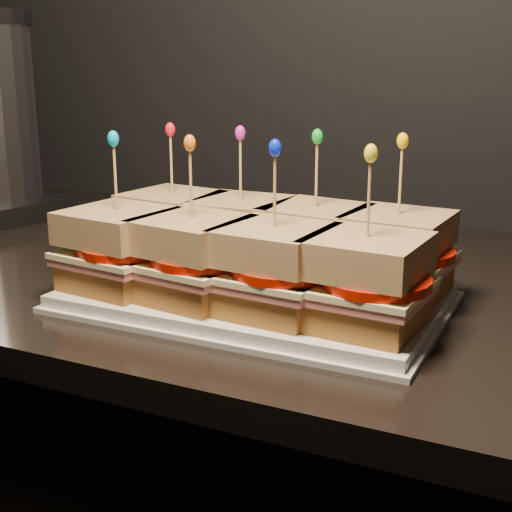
% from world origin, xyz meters
% --- Properties ---
extents(granite_slab, '(2.21, 0.69, 0.03)m').
position_xyz_m(granite_slab, '(0.70, 1.66, 0.90)').
color(granite_slab, black).
rests_on(granite_slab, cabinet).
extents(platter, '(0.39, 0.24, 0.02)m').
position_xyz_m(platter, '(0.71, 1.53, 0.93)').
color(platter, silver).
rests_on(platter, granite_slab).
extents(platter_rim, '(0.40, 0.25, 0.01)m').
position_xyz_m(platter_rim, '(0.71, 1.53, 0.92)').
color(platter_rim, silver).
rests_on(platter_rim, granite_slab).
extents(sandwich_0_bread_bot, '(0.11, 0.11, 0.03)m').
position_xyz_m(sandwich_0_bread_bot, '(0.57, 1.58, 0.95)').
color(sandwich_0_bread_bot, brown).
rests_on(sandwich_0_bread_bot, platter).
extents(sandwich_0_ham, '(0.12, 0.12, 0.01)m').
position_xyz_m(sandwich_0_ham, '(0.57, 1.58, 0.97)').
color(sandwich_0_ham, '#CA7367').
rests_on(sandwich_0_ham, sandwich_0_bread_bot).
extents(sandwich_0_cheese, '(0.12, 0.12, 0.01)m').
position_xyz_m(sandwich_0_cheese, '(0.57, 1.58, 0.97)').
color(sandwich_0_cheese, '#F7E8A5').
rests_on(sandwich_0_cheese, sandwich_0_ham).
extents(sandwich_0_tomato, '(0.10, 0.10, 0.01)m').
position_xyz_m(sandwich_0_tomato, '(0.58, 1.58, 0.98)').
color(sandwich_0_tomato, '#BC1605').
rests_on(sandwich_0_tomato, sandwich_0_cheese).
extents(sandwich_0_bread_top, '(0.11, 0.11, 0.03)m').
position_xyz_m(sandwich_0_bread_top, '(0.57, 1.58, 1.00)').
color(sandwich_0_bread_top, brown).
rests_on(sandwich_0_bread_top, sandwich_0_tomato).
extents(sandwich_0_pick, '(0.00, 0.00, 0.09)m').
position_xyz_m(sandwich_0_pick, '(0.57, 1.58, 1.05)').
color(sandwich_0_pick, tan).
rests_on(sandwich_0_pick, sandwich_0_bread_top).
extents(sandwich_0_frill, '(0.01, 0.01, 0.02)m').
position_xyz_m(sandwich_0_frill, '(0.57, 1.58, 1.10)').
color(sandwich_0_frill, red).
rests_on(sandwich_0_frill, sandwich_0_pick).
extents(sandwich_1_bread_bot, '(0.10, 0.10, 0.03)m').
position_xyz_m(sandwich_1_bread_bot, '(0.66, 1.58, 0.95)').
color(sandwich_1_bread_bot, brown).
rests_on(sandwich_1_bread_bot, platter).
extents(sandwich_1_ham, '(0.11, 0.11, 0.01)m').
position_xyz_m(sandwich_1_ham, '(0.66, 1.58, 0.97)').
color(sandwich_1_ham, '#CA7367').
rests_on(sandwich_1_ham, sandwich_1_bread_bot).
extents(sandwich_1_cheese, '(0.12, 0.11, 0.01)m').
position_xyz_m(sandwich_1_cheese, '(0.66, 1.58, 0.97)').
color(sandwich_1_cheese, '#F7E8A5').
rests_on(sandwich_1_cheese, sandwich_1_ham).
extents(sandwich_1_tomato, '(0.10, 0.10, 0.01)m').
position_xyz_m(sandwich_1_tomato, '(0.67, 1.58, 0.98)').
color(sandwich_1_tomato, '#BC1605').
rests_on(sandwich_1_tomato, sandwich_1_cheese).
extents(sandwich_1_bread_top, '(0.11, 0.11, 0.03)m').
position_xyz_m(sandwich_1_bread_top, '(0.66, 1.58, 1.00)').
color(sandwich_1_bread_top, brown).
rests_on(sandwich_1_bread_top, sandwich_1_tomato).
extents(sandwich_1_pick, '(0.00, 0.00, 0.09)m').
position_xyz_m(sandwich_1_pick, '(0.66, 1.58, 1.05)').
color(sandwich_1_pick, tan).
rests_on(sandwich_1_pick, sandwich_1_bread_top).
extents(sandwich_1_frill, '(0.01, 0.01, 0.02)m').
position_xyz_m(sandwich_1_frill, '(0.66, 1.58, 1.10)').
color(sandwich_1_frill, '#C71E98').
rests_on(sandwich_1_frill, sandwich_1_pick).
extents(sandwich_2_bread_bot, '(0.11, 0.11, 0.03)m').
position_xyz_m(sandwich_2_bread_bot, '(0.75, 1.58, 0.95)').
color(sandwich_2_bread_bot, brown).
rests_on(sandwich_2_bread_bot, platter).
extents(sandwich_2_ham, '(0.12, 0.12, 0.01)m').
position_xyz_m(sandwich_2_ham, '(0.75, 1.58, 0.97)').
color(sandwich_2_ham, '#CA7367').
rests_on(sandwich_2_ham, sandwich_2_bread_bot).
extents(sandwich_2_cheese, '(0.12, 0.12, 0.01)m').
position_xyz_m(sandwich_2_cheese, '(0.75, 1.58, 0.97)').
color(sandwich_2_cheese, '#F7E8A5').
rests_on(sandwich_2_cheese, sandwich_2_ham).
extents(sandwich_2_tomato, '(0.10, 0.10, 0.01)m').
position_xyz_m(sandwich_2_tomato, '(0.77, 1.58, 0.98)').
color(sandwich_2_tomato, '#BC1605').
rests_on(sandwich_2_tomato, sandwich_2_cheese).
extents(sandwich_2_bread_top, '(0.11, 0.11, 0.03)m').
position_xyz_m(sandwich_2_bread_top, '(0.75, 1.58, 1.00)').
color(sandwich_2_bread_top, brown).
rests_on(sandwich_2_bread_top, sandwich_2_tomato).
extents(sandwich_2_pick, '(0.00, 0.00, 0.09)m').
position_xyz_m(sandwich_2_pick, '(0.75, 1.58, 1.05)').
color(sandwich_2_pick, tan).
rests_on(sandwich_2_pick, sandwich_2_bread_top).
extents(sandwich_2_frill, '(0.01, 0.01, 0.02)m').
position_xyz_m(sandwich_2_frill, '(0.75, 1.58, 1.10)').
color(sandwich_2_frill, green).
rests_on(sandwich_2_frill, sandwich_2_pick).
extents(sandwich_3_bread_bot, '(0.11, 0.11, 0.03)m').
position_xyz_m(sandwich_3_bread_bot, '(0.85, 1.58, 0.95)').
color(sandwich_3_bread_bot, brown).
rests_on(sandwich_3_bread_bot, platter).
extents(sandwich_3_ham, '(0.12, 0.11, 0.01)m').
position_xyz_m(sandwich_3_ham, '(0.85, 1.58, 0.97)').
color(sandwich_3_ham, '#CA7367').
rests_on(sandwich_3_ham, sandwich_3_bread_bot).
extents(sandwich_3_cheese, '(0.12, 0.12, 0.01)m').
position_xyz_m(sandwich_3_cheese, '(0.85, 1.58, 0.97)').
color(sandwich_3_cheese, '#F7E8A5').
rests_on(sandwich_3_cheese, sandwich_3_ham).
extents(sandwich_3_tomato, '(0.10, 0.10, 0.01)m').
position_xyz_m(sandwich_3_tomato, '(0.86, 1.58, 0.98)').
color(sandwich_3_tomato, '#BC1605').
rests_on(sandwich_3_tomato, sandwich_3_cheese).
extents(sandwich_3_bread_top, '(0.11, 0.11, 0.03)m').
position_xyz_m(sandwich_3_bread_top, '(0.85, 1.58, 1.00)').
color(sandwich_3_bread_top, brown).
rests_on(sandwich_3_bread_top, sandwich_3_tomato).
extents(sandwich_3_pick, '(0.00, 0.00, 0.09)m').
position_xyz_m(sandwich_3_pick, '(0.85, 1.58, 1.05)').
color(sandwich_3_pick, tan).
rests_on(sandwich_3_pick, sandwich_3_bread_top).
extents(sandwich_3_frill, '(0.01, 0.01, 0.02)m').
position_xyz_m(sandwich_3_frill, '(0.85, 1.58, 1.10)').
color(sandwich_3_frill, yellow).
rests_on(sandwich_3_frill, sandwich_3_pick).
extents(sandwich_4_bread_bot, '(0.11, 0.11, 0.03)m').
position_xyz_m(sandwich_4_bread_bot, '(0.57, 1.47, 0.95)').
color(sandwich_4_bread_bot, brown).
rests_on(sandwich_4_bread_bot, platter).
extents(sandwich_4_ham, '(0.12, 0.12, 0.01)m').
position_xyz_m(sandwich_4_ham, '(0.57, 1.47, 0.97)').
color(sandwich_4_ham, '#CA7367').
rests_on(sandwich_4_ham, sandwich_4_bread_bot).
extents(sandwich_4_cheese, '(0.12, 0.12, 0.01)m').
position_xyz_m(sandwich_4_cheese, '(0.57, 1.47, 0.97)').
color(sandwich_4_cheese, '#F7E8A5').
rests_on(sandwich_4_cheese, sandwich_4_ham).
extents(sandwich_4_tomato, '(0.10, 0.10, 0.01)m').
position_xyz_m(sandwich_4_tomato, '(0.58, 1.47, 0.98)').
color(sandwich_4_tomato, '#BC1605').
rests_on(sandwich_4_tomato, sandwich_4_cheese).
extents(sandwich_4_bread_top, '(0.11, 0.11, 0.03)m').
position_xyz_m(sandwich_4_bread_top, '(0.57, 1.47, 1.00)').
color(sandwich_4_bread_top, brown).
rests_on(sandwich_4_bread_top, sandwich_4_tomato).
extents(sandwich_4_pick, '(0.00, 0.00, 0.09)m').
position_xyz_m(sandwich_4_pick, '(0.57, 1.47, 1.05)').
color(sandwich_4_pick, tan).
rests_on(sandwich_4_pick, sandwich_4_bread_top).
extents(sandwich_4_frill, '(0.01, 0.01, 0.02)m').
position_xyz_m(sandwich_4_frill, '(0.57, 1.47, 1.10)').
color(sandwich_4_frill, '#099BC4').
rests_on(sandwich_4_frill, sandwich_4_pick).
extents(sandwich_5_bread_bot, '(0.11, 0.11, 0.03)m').
position_xyz_m(sandwich_5_bread_bot, '(0.66, 1.47, 0.95)').
color(sandwich_5_bread_bot, brown).
rests_on(sandwich_5_bread_bot, platter).
extents(sandwich_5_ham, '(0.12, 0.12, 0.01)m').
position_xyz_m(sandwich_5_ham, '(0.66, 1.47, 0.97)').
color(sandwich_5_ham, '#CA7367').
rests_on(sandwich_5_ham, sandwich_5_bread_bot).
extents(sandwich_5_cheese, '(0.13, 0.12, 0.01)m').
position_xyz_m(sandwich_5_cheese, '(0.66, 1.47, 0.97)').
color(sandwich_5_cheese, '#F7E8A5').
rests_on(sandwich_5_cheese, sandwich_5_ham).
extents(sandwich_5_tomato, '(0.10, 0.10, 0.01)m').
position_xyz_m(sandwich_5_tomato, '(0.67, 1.47, 0.98)').
color(sandwich_5_tomato, '#BC1605').
rests_on(sandwich_5_tomato, sandwich_5_cheese).
extents(sandwich_5_bread_top, '(0.11, 0.11, 0.03)m').
position_xyz_m(sandwich_5_bread_top, '(0.66, 1.47, 1.00)').
color(sandwich_5_bread_top, brown).
rests_on(sandwich_5_bread_top, sandwich_5_tomato).
extents(sandwich_5_pick, '(0.00, 0.00, 0.09)m').
position_xyz_m(sandwich_5_pick, '(0.66, 1.47, 1.05)').
color(sandwich_5_pick, tan).
rests_on(sandwich_5_pick, sandwich_5_bread_top).
extents(sandwich_5_frill, '(0.01, 0.01, 0.02)m').
position_xyz_m(sandwich_5_frill, '(0.66, 1.47, 1.10)').
color(sandwich_5_frill, orange).
rests_on(sandwich_5_frill, sandwich_5_pick).
extents(sandwich_6_bread_bot, '(0.11, 0.11, 0.03)m').
position_xyz_m(sandwich_6_bread_bot, '(0.75, 1.47, 0.95)').
color(sandwich_6_bread_bot, brown).
rests_on(sandwich_6_bread_bot, platter).
extents(sandwich_6_ham, '(0.12, 0.11, 0.01)m').
position_xyz_m(sandwich_6_ham, '(0.75, 1.47, 0.97)').
color(sandwich_6_ham, '#CA7367').
rests_on(sandwich_6_ham, sandwich_6_bread_bot).
extents(sandwich_6_cheese, '(0.12, 0.12, 0.01)m').
position_xyz_m(sandwich_6_cheese, '(0.75, 1.47, 0.97)').
color(sandwich_6_cheese, '#F7E8A5').
rests_on(sandwich_6_cheese, sandwich_6_ham).
extents(sandwich_6_tomato, '(0.10, 0.10, 0.01)m').
position_xyz_m(sandwich_6_tomato, '(0.77, 1.47, 0.98)').
color(sandwich_6_tomato, '#BC1605').
rests_on(sandwich_6_tomato, sandwich_6_cheese).
extents(sandwich_6_bread_top, '(0.11, 0.11, 0.03)m').
position_xyz_m(sandwich_6_bread_top, '(0.75, 1.47, 1.00)').
color(sandwich_6_bread_top, brown).
rests_on(sandwich_6_bread_top, sandwich_6_tomato).
extents(sandwich_6_pick, '(0.00, 0.00, 0.09)m').
position_xyz_m(sandwich_6_pick, '(0.75, 1.47, 1.05)').
color(sandwich_6_pick, tan).
rests_on(sandwich_6_pick, sandwich_6_bread_top).
extents(sandwich_6_frill, '(0.01, 0.01, 0.02)m').
position_xyz_m(sandwich_6_frill, '(0.75, 1.47, 1.10)').
color(sandwich_6_frill, '#0922DD').
rests_on(sandwich_6_frill, sandwich_6_pick).
extents(sandwich_7_bread_bot, '(0.11, 0.11, 0.03)m').
position_xyz_m(sandwich_7_bread_bot, '(0.85, 1.47, 0.95)').
color(sandwich_7_bread_bot, brown).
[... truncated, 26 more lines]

